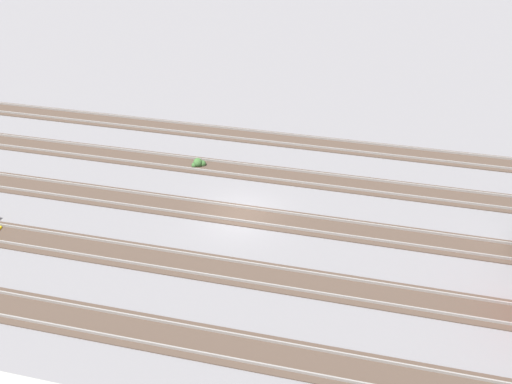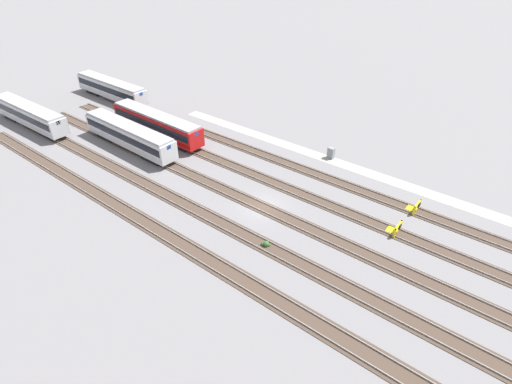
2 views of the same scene
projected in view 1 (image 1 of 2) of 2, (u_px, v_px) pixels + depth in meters
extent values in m
plane|color=slate|center=(241.00, 216.00, 35.81)|extent=(400.00, 400.00, 0.00)
cube|color=#47382D|center=(183.00, 339.00, 27.29)|extent=(90.00, 2.23, 0.06)
cube|color=gray|center=(188.00, 326.00, 27.83)|extent=(90.00, 0.07, 0.15)
cube|color=gray|center=(177.00, 348.00, 26.65)|extent=(90.00, 0.07, 0.15)
cube|color=#47382D|center=(216.00, 269.00, 31.54)|extent=(90.00, 2.23, 0.06)
cube|color=gray|center=(220.00, 259.00, 32.08)|extent=(90.00, 0.07, 0.15)
cube|color=gray|center=(212.00, 276.00, 30.90)|extent=(90.00, 0.07, 0.15)
cube|color=#47382D|center=(241.00, 215.00, 35.79)|extent=(90.00, 2.24, 0.06)
cube|color=gray|center=(244.00, 207.00, 36.33)|extent=(90.00, 0.07, 0.15)
cube|color=gray|center=(238.00, 220.00, 35.14)|extent=(90.00, 0.07, 0.15)
cube|color=#47382D|center=(261.00, 173.00, 40.04)|extent=(90.00, 2.23, 0.06)
cube|color=gray|center=(263.00, 167.00, 40.57)|extent=(90.00, 0.07, 0.15)
cube|color=gray|center=(258.00, 177.00, 39.39)|extent=(90.00, 0.07, 0.15)
cube|color=#47382D|center=(277.00, 139.00, 44.29)|extent=(90.00, 2.23, 0.06)
cube|color=gray|center=(279.00, 134.00, 44.82)|extent=(90.00, 0.07, 0.15)
cube|color=gray|center=(275.00, 142.00, 43.64)|extent=(90.00, 0.07, 0.15)
sphere|color=#38602D|center=(198.00, 163.00, 40.75)|extent=(0.64, 0.64, 0.64)
sphere|color=#38602D|center=(203.00, 164.00, 40.84)|extent=(0.44, 0.44, 0.44)
sphere|color=#38602D|center=(194.00, 165.00, 40.72)|extent=(0.36, 0.36, 0.36)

